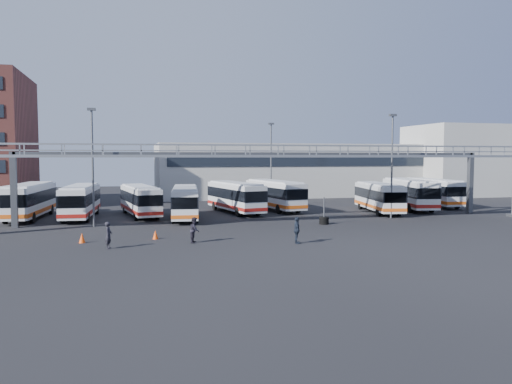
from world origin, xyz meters
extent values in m
plane|color=black|center=(0.00, 0.00, 0.00)|extent=(140.00, 140.00, 0.00)
cube|color=gray|center=(0.00, 5.00, 6.10)|extent=(50.00, 1.80, 0.22)
cube|color=gray|center=(0.00, 4.15, 7.05)|extent=(50.00, 0.10, 0.10)
cube|color=gray|center=(0.00, 5.85, 7.05)|extent=(50.00, 0.10, 0.10)
cube|color=#4C4F54|center=(0.00, 9.00, 6.30)|extent=(45.00, 0.50, 0.35)
cube|color=#9E9E99|center=(12.00, 38.00, 4.00)|extent=(42.00, 14.00, 8.00)
cube|color=#B2B2AD|center=(38.00, 32.00, 5.50)|extent=(14.00, 12.00, 11.00)
cylinder|color=#4C4F54|center=(-16.00, 8.00, 5.00)|extent=(0.18, 0.18, 10.00)
cube|color=#4C4F54|center=(-16.00, 8.00, 10.10)|extent=(0.70, 0.35, 0.22)
cylinder|color=#4C4F54|center=(12.00, 7.00, 5.00)|extent=(0.18, 0.18, 10.00)
cube|color=#4C4F54|center=(12.00, 7.00, 10.10)|extent=(0.70, 0.35, 0.22)
cylinder|color=#4C4F54|center=(4.00, 22.00, 5.00)|extent=(0.18, 0.18, 10.00)
cube|color=#4C4F54|center=(4.00, 22.00, 10.10)|extent=(0.70, 0.35, 0.22)
cube|color=silver|center=(-22.43, 15.32, 1.87)|extent=(3.45, 11.44, 2.82)
cube|color=black|center=(-22.43, 15.32, 2.20)|extent=(3.51, 11.51, 1.13)
cube|color=#DC5714|center=(-22.43, 15.32, 0.87)|extent=(3.50, 11.50, 0.36)
cube|color=silver|center=(-22.43, 15.32, 3.36)|extent=(3.10, 10.30, 0.16)
cylinder|color=black|center=(-23.87, 11.81, 0.51)|extent=(0.39, 1.05, 1.03)
cylinder|color=black|center=(-21.56, 11.63, 0.51)|extent=(0.39, 1.05, 1.03)
cylinder|color=black|center=(-23.30, 19.00, 0.51)|extent=(0.39, 1.05, 1.03)
cylinder|color=black|center=(-20.99, 18.82, 0.51)|extent=(0.39, 1.05, 1.03)
cube|color=silver|center=(-17.63, 14.45, 1.78)|extent=(3.09, 10.83, 2.68)
cube|color=black|center=(-17.63, 14.45, 2.09)|extent=(3.15, 10.90, 1.07)
cube|color=maroon|center=(-17.63, 14.45, 0.83)|extent=(3.14, 10.89, 0.34)
cube|color=silver|center=(-17.63, 14.45, 3.19)|extent=(2.78, 9.75, 0.16)
cylinder|color=black|center=(-18.94, 11.09, 0.49)|extent=(0.35, 0.99, 0.97)
cylinder|color=black|center=(-16.75, 10.96, 0.49)|extent=(0.35, 0.99, 0.97)
cylinder|color=black|center=(-18.51, 17.93, 0.49)|extent=(0.35, 0.99, 0.97)
cylinder|color=black|center=(-16.33, 17.80, 0.49)|extent=(0.35, 0.99, 0.97)
cube|color=silver|center=(-11.93, 14.85, 1.69)|extent=(3.95, 10.45, 2.55)
cube|color=black|center=(-11.93, 14.85, 2.00)|extent=(4.01, 10.52, 1.02)
cube|color=maroon|center=(-11.93, 14.85, 0.79)|extent=(4.00, 10.51, 0.32)
cube|color=silver|center=(-11.93, 14.85, 3.04)|extent=(3.55, 9.41, 0.15)
cylinder|color=black|center=(-12.42, 11.46, 0.46)|extent=(0.43, 0.96, 0.93)
cylinder|color=black|center=(-10.37, 11.79, 0.46)|extent=(0.43, 0.96, 0.93)
cylinder|color=black|center=(-13.48, 17.91, 0.46)|extent=(0.43, 0.96, 0.93)
cylinder|color=black|center=(-11.43, 18.24, 0.46)|extent=(0.43, 0.96, 0.93)
cube|color=silver|center=(-7.73, 11.45, 1.71)|extent=(3.53, 10.50, 2.57)
cube|color=black|center=(-7.73, 11.45, 2.01)|extent=(3.59, 10.56, 1.03)
cube|color=#DC5714|center=(-7.73, 11.45, 0.80)|extent=(3.58, 10.55, 0.33)
cube|color=silver|center=(-7.73, 11.45, 3.07)|extent=(3.18, 9.45, 0.15)
cylinder|color=black|center=(-9.16, 8.31, 0.47)|extent=(0.39, 0.96, 0.94)
cylinder|color=black|center=(-7.08, 8.06, 0.47)|extent=(0.39, 0.96, 0.94)
cylinder|color=black|center=(-8.39, 14.85, 0.47)|extent=(0.39, 0.96, 0.94)
cylinder|color=black|center=(-6.30, 14.60, 0.47)|extent=(0.39, 0.96, 0.94)
cube|color=silver|center=(-1.87, 15.57, 1.80)|extent=(4.37, 11.10, 2.71)
cube|color=black|center=(-1.87, 15.57, 2.12)|extent=(4.44, 11.17, 1.08)
cube|color=maroon|center=(-1.87, 15.57, 0.84)|extent=(4.42, 11.16, 0.34)
cube|color=silver|center=(-1.87, 15.57, 3.23)|extent=(3.93, 9.99, 0.16)
cylinder|color=black|center=(-2.35, 11.96, 0.49)|extent=(0.47, 1.02, 0.98)
cylinder|color=black|center=(-0.16, 12.36, 0.49)|extent=(0.47, 1.02, 0.98)
cylinder|color=black|center=(-3.59, 18.78, 0.49)|extent=(0.47, 1.02, 0.98)
cylinder|color=black|center=(-1.40, 19.18, 0.49)|extent=(0.47, 1.02, 0.98)
cube|color=silver|center=(2.98, 17.05, 1.83)|extent=(4.13, 11.30, 2.76)
cube|color=black|center=(2.98, 17.05, 2.16)|extent=(4.20, 11.37, 1.10)
cube|color=#DC5714|center=(2.98, 17.05, 0.85)|extent=(4.18, 11.35, 0.35)
cube|color=silver|center=(2.98, 17.05, 3.29)|extent=(3.71, 10.17, 0.16)
cylinder|color=black|center=(2.38, 13.39, 0.50)|extent=(0.45, 1.04, 1.00)
cylinder|color=black|center=(4.63, 13.73, 0.50)|extent=(0.45, 1.04, 1.00)
cylinder|color=black|center=(1.33, 20.38, 0.50)|extent=(0.45, 1.04, 1.00)
cylinder|color=black|center=(3.58, 20.72, 0.50)|extent=(0.45, 1.04, 1.00)
cube|color=silver|center=(13.30, 12.00, 1.73)|extent=(4.18, 10.70, 2.61)
cube|color=black|center=(13.30, 12.00, 2.04)|extent=(4.25, 10.77, 1.04)
cube|color=#DC5714|center=(13.30, 12.00, 0.81)|extent=(4.24, 10.75, 0.33)
cube|color=silver|center=(13.30, 12.00, 3.11)|extent=(3.77, 9.63, 0.15)
cylinder|color=black|center=(11.66, 8.91, 0.47)|extent=(0.45, 0.98, 0.95)
cylinder|color=black|center=(13.76, 8.53, 0.47)|extent=(0.45, 0.98, 0.95)
cylinder|color=black|center=(12.84, 15.48, 0.47)|extent=(0.45, 0.98, 0.95)
cylinder|color=black|center=(14.94, 15.10, 0.47)|extent=(0.45, 0.98, 0.95)
cube|color=silver|center=(18.32, 14.14, 1.89)|extent=(4.72, 11.67, 2.85)
cube|color=black|center=(18.32, 14.14, 2.23)|extent=(4.79, 11.74, 1.14)
cube|color=maroon|center=(18.32, 14.14, 0.88)|extent=(4.78, 11.73, 0.36)
cube|color=silver|center=(18.32, 14.14, 3.40)|extent=(4.25, 10.51, 0.17)
cylinder|color=black|center=(16.47, 10.79, 0.52)|extent=(0.50, 1.08, 1.04)
cylinder|color=black|center=(18.77, 10.34, 0.52)|extent=(0.50, 1.08, 1.04)
cylinder|color=black|center=(17.87, 17.94, 0.52)|extent=(0.50, 1.08, 1.04)
cylinder|color=black|center=(20.17, 17.49, 0.52)|extent=(0.50, 1.08, 1.04)
cube|color=silver|center=(23.31, 16.87, 1.82)|extent=(3.57, 11.14, 2.74)
cube|color=black|center=(23.31, 16.87, 2.14)|extent=(3.63, 11.20, 1.09)
cube|color=#DC5714|center=(23.31, 16.87, 0.85)|extent=(3.62, 11.19, 0.35)
cube|color=silver|center=(23.31, 16.87, 3.26)|extent=(3.21, 10.02, 0.16)
cylinder|color=black|center=(21.85, 13.50, 0.50)|extent=(0.40, 1.02, 0.99)
cylinder|color=black|center=(24.08, 13.27, 0.50)|extent=(0.40, 1.02, 0.99)
cylinder|color=black|center=(22.55, 20.47, 0.50)|extent=(0.40, 1.02, 0.99)
cylinder|color=black|center=(24.78, 20.24, 0.50)|extent=(0.40, 1.02, 0.99)
imported|color=black|center=(-14.37, -3.18, 0.89)|extent=(0.57, 0.73, 1.78)
imported|color=black|center=(-8.58, -2.24, 0.90)|extent=(0.93, 1.05, 1.79)
imported|color=#1B2331|center=(-1.74, -4.44, 0.94)|extent=(0.64, 1.17, 1.88)
cone|color=#FB4C0D|center=(-16.27, -0.40, 0.36)|extent=(0.46, 0.46, 0.71)
cone|color=#FB4C0D|center=(-11.19, -0.03, 0.33)|extent=(0.43, 0.43, 0.66)
cylinder|color=black|center=(3.91, 4.50, 0.12)|extent=(0.85, 0.85, 0.20)
cylinder|color=black|center=(3.91, 4.50, 0.35)|extent=(0.85, 0.85, 0.20)
cylinder|color=black|center=(3.91, 4.50, 0.57)|extent=(0.85, 0.85, 0.20)
cylinder|color=#4C4F54|center=(3.91, 4.50, 1.22)|extent=(0.12, 0.12, 2.44)
camera|label=1|loc=(-13.02, -37.04, 6.01)|focal=35.00mm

